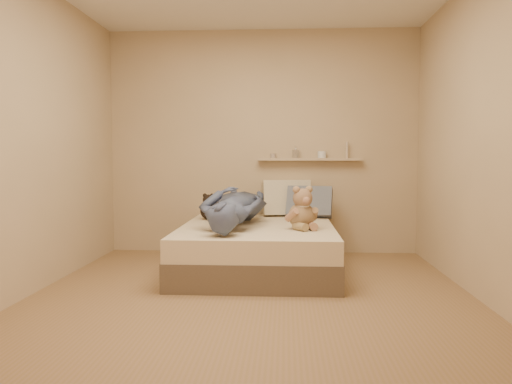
# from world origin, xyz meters

# --- Properties ---
(room) EXTENTS (3.80, 3.80, 3.80)m
(room) POSITION_xyz_m (0.00, 0.00, 1.30)
(room) COLOR #866445
(room) RESTS_ON ground
(bed) EXTENTS (1.50, 1.90, 0.45)m
(bed) POSITION_xyz_m (0.00, 0.93, 0.22)
(bed) COLOR brown
(bed) RESTS_ON floor
(game_console) EXTENTS (0.18, 0.12, 0.06)m
(game_console) POSITION_xyz_m (-0.26, 0.39, 0.59)
(game_console) COLOR silver
(game_console) RESTS_ON bed
(teddy_bear) EXTENTS (0.32, 0.34, 0.41)m
(teddy_bear) POSITION_xyz_m (0.43, 0.68, 0.62)
(teddy_bear) COLOR #8D764D
(teddy_bear) RESTS_ON bed
(dark_plush) EXTENTS (0.19, 0.19, 0.28)m
(dark_plush) POSITION_xyz_m (-0.55, 1.35, 0.57)
(dark_plush) COLOR black
(dark_plush) RESTS_ON bed
(pillow_cream) EXTENTS (0.59, 0.35, 0.43)m
(pillow_cream) POSITION_xyz_m (0.29, 1.76, 0.65)
(pillow_cream) COLOR beige
(pillow_cream) RESTS_ON bed
(pillow_grey) EXTENTS (0.54, 0.35, 0.37)m
(pillow_grey) POSITION_xyz_m (0.54, 1.62, 0.62)
(pillow_grey) COLOR slate
(pillow_grey) RESTS_ON bed
(person) EXTENTS (0.69, 1.66, 0.39)m
(person) POSITION_xyz_m (-0.23, 0.89, 0.64)
(person) COLOR #424F67
(person) RESTS_ON bed
(wall_shelf) EXTENTS (1.20, 0.12, 0.03)m
(wall_shelf) POSITION_xyz_m (0.55, 1.84, 1.10)
(wall_shelf) COLOR tan
(wall_shelf) RESTS_ON wall_back
(shelf_bottles) EXTENTS (0.90, 0.10, 0.19)m
(shelf_bottles) POSITION_xyz_m (0.56, 1.84, 1.17)
(shelf_bottles) COLOR #AC9D94
(shelf_bottles) RESTS_ON wall_shelf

